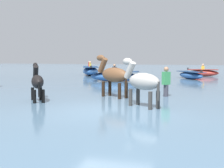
% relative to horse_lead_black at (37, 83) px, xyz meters
% --- Properties ---
extents(ground_plane, '(120.00, 120.00, 0.00)m').
position_rel_horse_lead_black_xyz_m(ground_plane, '(3.18, -1.04, -1.07)').
color(ground_plane, '#84755B').
extents(water_surface, '(90.00, 90.00, 0.38)m').
position_rel_horse_lead_black_xyz_m(water_surface, '(3.18, 8.96, -0.88)').
color(water_surface, slate).
rests_on(water_surface, ground).
extents(horse_lead_black, '(1.23, 1.51, 1.81)m').
position_rel_horse_lead_black_xyz_m(horse_lead_black, '(0.00, 0.00, 0.00)').
color(horse_lead_black, black).
rests_on(horse_lead_black, ground).
extents(horse_trailing_bay, '(1.82, 1.35, 2.12)m').
position_rel_horse_lead_black_xyz_m(horse_trailing_bay, '(2.37, 1.96, 0.18)').
color(horse_trailing_bay, brown).
rests_on(horse_trailing_bay, ground).
extents(horse_flank_grey, '(1.66, 1.36, 2.00)m').
position_rel_horse_lead_black_xyz_m(horse_flank_grey, '(4.03, -0.11, 0.11)').
color(horse_flank_grey, gray).
rests_on(horse_flank_grey, ground).
extents(boat_near_starboard, '(2.64, 1.02, 1.06)m').
position_rel_horse_lead_black_xyz_m(boat_near_starboard, '(5.64, 17.39, -0.40)').
color(boat_near_starboard, '#BC382D').
rests_on(boat_near_starboard, water_surface).
extents(boat_distant_west, '(2.43, 3.09, 0.70)m').
position_rel_horse_lead_black_xyz_m(boat_distant_west, '(4.83, 13.70, -0.42)').
color(boat_distant_west, '#28518E').
rests_on(boat_distant_west, water_surface).
extents(boat_mid_channel, '(3.42, 1.52, 1.17)m').
position_rel_horse_lead_black_xyz_m(boat_mid_channel, '(0.09, 9.62, -0.34)').
color(boat_mid_channel, '#28518E').
rests_on(boat_mid_channel, water_surface).
extents(boat_far_inshore, '(2.83, 4.30, 1.26)m').
position_rel_horse_lead_black_xyz_m(boat_far_inshore, '(-4.09, 15.75, -0.30)').
color(boat_far_inshore, '#28518E').
rests_on(boat_far_inshore, water_surface).
extents(person_spectator_far, '(0.36, 0.37, 1.63)m').
position_rel_horse_lead_black_xyz_m(person_spectator_far, '(4.43, 2.81, -0.21)').
color(person_spectator_far, '#383842').
rests_on(person_spectator_far, ground).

